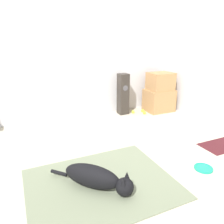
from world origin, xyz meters
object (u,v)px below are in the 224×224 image
object	(u,v)px
cardboard_box_upper	(160,81)
tennis_ball_by_boxes	(143,111)
floor_speaker	(123,94)
tennis_ball_near_speaker	(133,112)
cardboard_box_lower	(159,100)
tennis_ball_loose_on_carpet	(144,113)
frisbee	(203,168)
dog	(97,178)

from	to	relation	value
cardboard_box_upper	tennis_ball_by_boxes	size ratio (longest dim) A/B	7.68
floor_speaker	tennis_ball_near_speaker	bearing A→B (deg)	-21.55
floor_speaker	cardboard_box_lower	bearing A→B (deg)	-10.29
cardboard_box_lower	tennis_ball_loose_on_carpet	world-z (taller)	cardboard_box_lower
cardboard_box_upper	tennis_ball_near_speaker	size ratio (longest dim) A/B	7.68
cardboard_box_upper	floor_speaker	xyz separation A→B (m)	(-0.82, 0.16, -0.23)
tennis_ball_loose_on_carpet	frisbee	bearing A→B (deg)	-102.26
frisbee	tennis_ball_loose_on_carpet	world-z (taller)	tennis_ball_loose_on_carpet
cardboard_box_upper	floor_speaker	distance (m)	0.86
cardboard_box_lower	tennis_ball_near_speaker	bearing A→B (deg)	173.79
dog	cardboard_box_lower	bearing A→B (deg)	41.53
tennis_ball_loose_on_carpet	floor_speaker	bearing A→B (deg)	149.73
tennis_ball_by_boxes	tennis_ball_loose_on_carpet	distance (m)	0.14
dog	frisbee	size ratio (longest dim) A/B	3.40
dog	cardboard_box_lower	xyz separation A→B (m)	(2.20, 1.95, 0.10)
floor_speaker	dog	bearing A→B (deg)	-123.39
tennis_ball_near_speaker	floor_speaker	bearing A→B (deg)	158.45
cardboard_box_lower	floor_speaker	size ratio (longest dim) A/B	0.68
dog	frisbee	world-z (taller)	dog
cardboard_box_lower	tennis_ball_loose_on_carpet	distance (m)	0.47
cardboard_box_upper	frisbee	bearing A→B (deg)	-112.02
cardboard_box_lower	tennis_ball_by_boxes	size ratio (longest dim) A/B	8.84
tennis_ball_near_speaker	tennis_ball_by_boxes	bearing A→B (deg)	-4.60
cardboard_box_lower	tennis_ball_near_speaker	distance (m)	0.65
frisbee	tennis_ball_loose_on_carpet	size ratio (longest dim) A/B	3.43
tennis_ball_by_boxes	dog	bearing A→B (deg)	-132.32
cardboard_box_upper	tennis_ball_by_boxes	distance (m)	0.74
floor_speaker	tennis_ball_near_speaker	distance (m)	0.45
frisbee	floor_speaker	size ratio (longest dim) A/B	0.26
dog	tennis_ball_by_boxes	distance (m)	2.70
frisbee	tennis_ball_near_speaker	xyz separation A→B (m)	(0.26, 2.21, 0.02)
frisbee	tennis_ball_by_boxes	distance (m)	2.25
cardboard_box_lower	tennis_ball_near_speaker	xyz separation A→B (m)	(-0.61, 0.07, -0.20)
frisbee	tennis_ball_by_boxes	xyz separation A→B (m)	(0.48, 2.20, 0.02)
tennis_ball_loose_on_carpet	cardboard_box_upper	bearing A→B (deg)	10.34
frisbee	tennis_ball_by_boxes	size ratio (longest dim) A/B	3.43
cardboard_box_lower	tennis_ball_by_boxes	world-z (taller)	cardboard_box_lower
tennis_ball_near_speaker	tennis_ball_loose_on_carpet	distance (m)	0.24
frisbee	cardboard_box_lower	bearing A→B (deg)	68.05
cardboard_box_upper	tennis_ball_loose_on_carpet	bearing A→B (deg)	-169.66
dog	tennis_ball_loose_on_carpet	size ratio (longest dim) A/B	11.65
frisbee	cardboard_box_lower	xyz separation A→B (m)	(0.87, 2.15, 0.22)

